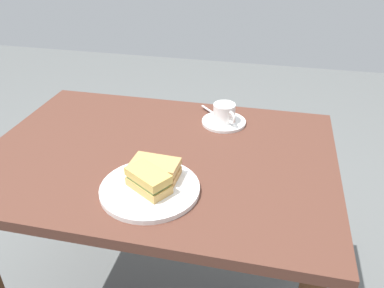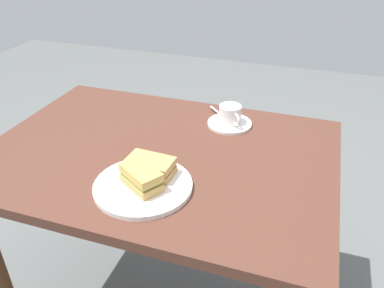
{
  "view_description": "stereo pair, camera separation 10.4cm",
  "coord_description": "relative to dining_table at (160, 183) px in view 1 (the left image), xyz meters",
  "views": [
    {
      "loc": [
        0.32,
        -0.97,
        1.36
      ],
      "look_at": [
        0.1,
        0.02,
        0.76
      ],
      "focal_mm": 36.26,
      "sensor_mm": 36.0,
      "label": 1
    },
    {
      "loc": [
        0.42,
        -0.94,
        1.36
      ],
      "look_at": [
        0.1,
        0.02,
        0.76
      ],
      "focal_mm": 36.26,
      "sensor_mm": 36.0,
      "label": 2
    }
  ],
  "objects": [
    {
      "name": "dining_table",
      "position": [
        0.0,
        0.0,
        0.0
      ],
      "size": [
        1.07,
        0.76,
        0.73
      ],
      "color": "#532F23",
      "rests_on": "ground_plane"
    },
    {
      "name": "sandwich_back",
      "position": [
        0.03,
        -0.14,
        0.16
      ],
      "size": [
        0.13,
        0.08,
        0.05
      ],
      "color": "tan",
      "rests_on": "sandwich_plate"
    },
    {
      "name": "sandwich_plate",
      "position": [
        0.03,
        -0.19,
        0.13
      ],
      "size": [
        0.27,
        0.27,
        0.01
      ],
      "primitive_type": "cylinder",
      "color": "white",
      "rests_on": "dining_table"
    },
    {
      "name": "sandwich_front",
      "position": [
        0.04,
        -0.2,
        0.16
      ],
      "size": [
        0.13,
        0.12,
        0.06
      ],
      "color": "tan",
      "rests_on": "sandwich_plate"
    },
    {
      "name": "coffee_saucer",
      "position": [
        0.17,
        0.24,
        0.12
      ],
      "size": [
        0.15,
        0.15,
        0.01
      ],
      "primitive_type": "cylinder",
      "color": "white",
      "rests_on": "dining_table"
    },
    {
      "name": "coffee_cup",
      "position": [
        0.17,
        0.23,
        0.16
      ],
      "size": [
        0.09,
        0.09,
        0.06
      ],
      "color": "white",
      "rests_on": "coffee_saucer"
    },
    {
      "name": "spoon",
      "position": [
        0.12,
        0.29,
        0.13
      ],
      "size": [
        0.08,
        0.08,
        0.01
      ],
      "color": "silver",
      "rests_on": "coffee_saucer"
    }
  ]
}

